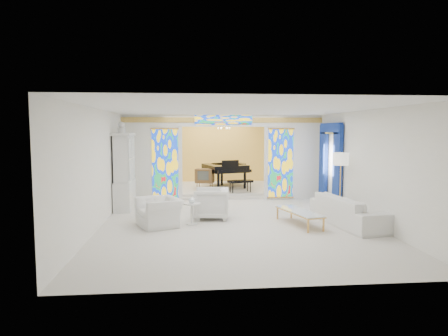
{
  "coord_description": "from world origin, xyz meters",
  "views": [
    {
      "loc": [
        -1.26,
        -11.95,
        2.46
      ],
      "look_at": [
        -0.14,
        0.2,
        1.31
      ],
      "focal_mm": 32.0,
      "sensor_mm": 36.0,
      "label": 1
    }
  ],
  "objects": [
    {
      "name": "stained_glass_right",
      "position": [
        2.03,
        1.89,
        1.3
      ],
      "size": [
        0.9,
        0.04,
        2.4
      ],
      "primitive_type": "cube",
      "color": "gold",
      "rests_on": "partition_wall"
    },
    {
      "name": "armchair_left",
      "position": [
        -2.0,
        -1.72,
        0.36
      ],
      "size": [
        1.33,
        1.4,
        0.72
      ],
      "primitive_type": "imported",
      "rotation": [
        0.0,
        0.0,
        -1.16
      ],
      "color": "white",
      "rests_on": "floor"
    },
    {
      "name": "gold_curtain_back",
      "position": [
        0.0,
        5.88,
        1.5
      ],
      "size": [
        6.7,
        0.1,
        2.9
      ],
      "primitive_type": "cube",
      "color": "gold",
      "rests_on": "wall_back"
    },
    {
      "name": "tv_console",
      "position": [
        -0.6,
        3.52,
        0.69
      ],
      "size": [
        0.78,
        0.64,
        0.79
      ],
      "rotation": [
        0.0,
        0.0,
        -0.3
      ],
      "color": "#543B1E",
      "rests_on": "alcove_platform"
    },
    {
      "name": "side_table",
      "position": [
        -1.16,
        -1.63,
        0.37
      ],
      "size": [
        0.58,
        0.58,
        0.57
      ],
      "rotation": [
        0.0,
        0.0,
        0.32
      ],
      "color": "silver",
      "rests_on": "floor"
    },
    {
      "name": "ceiling",
      "position": [
        0.0,
        0.0,
        3.0
      ],
      "size": [
        7.0,
        12.0,
        0.02
      ],
      "primitive_type": "cube",
      "color": "white",
      "rests_on": "wall_back"
    },
    {
      "name": "wall_back",
      "position": [
        0.0,
        6.0,
        1.5
      ],
      "size": [
        7.0,
        0.02,
        3.0
      ],
      "primitive_type": "cube",
      "color": "white",
      "rests_on": "floor"
    },
    {
      "name": "alcove_platform",
      "position": [
        0.0,
        4.1,
        0.09
      ],
      "size": [
        6.8,
        3.8,
        0.18
      ],
      "primitive_type": "cube",
      "color": "beige",
      "rests_on": "floor"
    },
    {
      "name": "armchair_right",
      "position": [
        -0.61,
        -0.98,
        0.43
      ],
      "size": [
        1.04,
        1.02,
        0.86
      ],
      "primitive_type": "imported",
      "rotation": [
        0.0,
        0.0,
        -1.68
      ],
      "color": "white",
      "rests_on": "floor"
    },
    {
      "name": "vase",
      "position": [
        -1.16,
        -1.63,
        0.66
      ],
      "size": [
        0.21,
        0.21,
        0.18
      ],
      "primitive_type": "imported",
      "rotation": [
        0.0,
        0.0,
        -0.28
      ],
      "color": "silver",
      "rests_on": "side_table"
    },
    {
      "name": "partition_wall",
      "position": [
        0.0,
        2.0,
        1.65
      ],
      "size": [
        7.0,
        0.22,
        3.0
      ],
      "color": "white",
      "rests_on": "floor"
    },
    {
      "name": "wall_right",
      "position": [
        3.5,
        0.0,
        1.5
      ],
      "size": [
        0.02,
        12.0,
        3.0
      ],
      "primitive_type": "cube",
      "color": "white",
      "rests_on": "floor"
    },
    {
      "name": "wall_left",
      "position": [
        -3.5,
        0.0,
        1.5
      ],
      "size": [
        0.02,
        12.0,
        3.0
      ],
      "primitive_type": "cube",
      "color": "white",
      "rests_on": "floor"
    },
    {
      "name": "wall_front",
      "position": [
        0.0,
        -6.0,
        1.5
      ],
      "size": [
        7.0,
        0.02,
        3.0
      ],
      "primitive_type": "cube",
      "color": "white",
      "rests_on": "floor"
    },
    {
      "name": "stained_glass_left",
      "position": [
        -2.03,
        1.89,
        1.3
      ],
      "size": [
        0.9,
        0.04,
        2.4
      ],
      "primitive_type": "cube",
      "color": "gold",
      "rests_on": "partition_wall"
    },
    {
      "name": "stained_glass_transom",
      "position": [
        0.0,
        1.89,
        2.82
      ],
      "size": [
        2.0,
        0.04,
        0.34
      ],
      "primitive_type": "cube",
      "color": "gold",
      "rests_on": "partition_wall"
    },
    {
      "name": "china_cabinet",
      "position": [
        -3.22,
        0.6,
        1.17
      ],
      "size": [
        0.56,
        1.46,
        2.72
      ],
      "color": "silver",
      "rests_on": "floor"
    },
    {
      "name": "floor",
      "position": [
        0.0,
        0.0,
        0.0
      ],
      "size": [
        12.0,
        12.0,
        0.0
      ],
      "primitive_type": "plane",
      "color": "beige",
      "rests_on": "ground"
    },
    {
      "name": "chandelier",
      "position": [
        0.2,
        4.0,
        2.55
      ],
      "size": [
        0.48,
        0.48,
        0.3
      ],
      "primitive_type": "cylinder",
      "color": "gold",
      "rests_on": "ceiling"
    },
    {
      "name": "floor_lamp",
      "position": [
        3.13,
        -0.88,
        1.55
      ],
      "size": [
        0.53,
        0.53,
        1.82
      ],
      "rotation": [
        0.0,
        0.0,
        0.23
      ],
      "color": "gold",
      "rests_on": "floor"
    },
    {
      "name": "grand_piano",
      "position": [
        0.35,
        4.13,
        0.94
      ],
      "size": [
        2.03,
        3.09,
        1.12
      ],
      "rotation": [
        0.0,
        0.0,
        0.29
      ],
      "color": "black",
      "rests_on": "alcove_platform"
    },
    {
      "name": "blue_drapes",
      "position": [
        3.4,
        0.7,
        1.58
      ],
      "size": [
        0.14,
        1.85,
        2.65
      ],
      "color": "navy",
      "rests_on": "wall_right"
    },
    {
      "name": "coffee_table",
      "position": [
        1.63,
        -1.96,
        0.35
      ],
      "size": [
        0.93,
        1.77,
        0.38
      ],
      "rotation": [
        0.0,
        0.0,
        0.25
      ],
      "color": "white",
      "rests_on": "floor"
    },
    {
      "name": "sofa",
      "position": [
        2.95,
        -2.06,
        0.38
      ],
      "size": [
        1.42,
        2.7,
        0.75
      ],
      "primitive_type": "imported",
      "rotation": [
        0.0,
        0.0,
        1.74
      ],
      "color": "white",
      "rests_on": "floor"
    }
  ]
}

